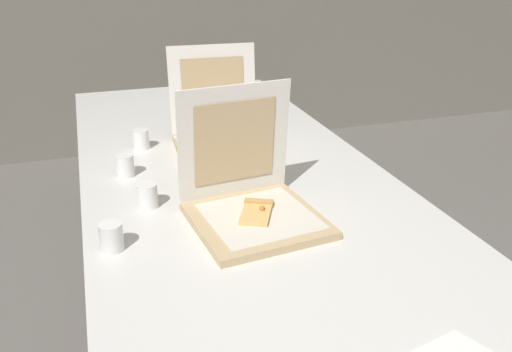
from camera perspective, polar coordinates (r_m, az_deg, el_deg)
name	(u,v)px	position (r m, az deg, el deg)	size (l,w,h in m)	color
table	(234,183)	(1.82, -2.38, -0.78)	(0.99, 2.45, 0.74)	silver
pizza_box_front	(252,202)	(1.48, -0.46, -2.77)	(0.37, 0.37, 0.36)	tan
pizza_box_middle	(221,134)	(2.01, -3.79, 4.47)	(0.36, 0.39, 0.36)	tan
cup_white_near_left	(111,237)	(1.39, -15.15, -6.28)	(0.06, 0.06, 0.07)	white
cup_white_near_center	(148,196)	(1.58, -11.47, -2.08)	(0.06, 0.06, 0.07)	white
cup_white_mid	(125,166)	(1.81, -13.76, 1.08)	(0.06, 0.06, 0.07)	white
cup_white_far	(141,139)	(2.04, -12.14, 3.85)	(0.06, 0.06, 0.07)	white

